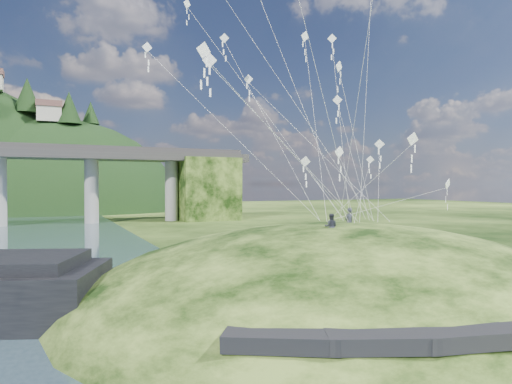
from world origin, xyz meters
name	(u,v)px	position (x,y,z in m)	size (l,w,h in m)	color
ground	(235,327)	(0.00, 0.00, 0.00)	(320.00, 320.00, 0.00)	black
grass_hill	(339,325)	(8.00, 2.00, -1.50)	(36.00, 32.00, 13.00)	black
footpath	(498,320)	(7.46, -9.74, 2.08)	(22.29, 5.84, 0.83)	black
wooden_dock	(53,306)	(-8.69, 6.53, 0.50)	(16.03, 4.67, 1.13)	#392117
kite_flyers	(340,211)	(8.07, 1.98, 5.84)	(4.05, 3.25, 1.97)	#282B36
kite_swarm	(307,60)	(7.41, 4.98, 16.12)	(20.95, 16.42, 21.55)	white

